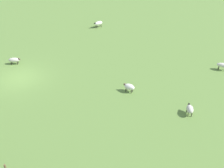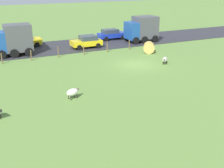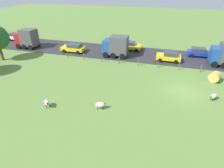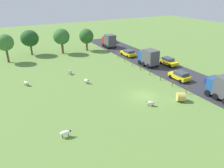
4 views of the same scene
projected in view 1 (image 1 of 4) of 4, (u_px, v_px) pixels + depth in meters
ground_plane at (21, 78)px, 26.68m from camera, size 160.00×160.00×0.00m
sheep_0 at (190, 109)px, 22.07m from camera, size 1.02×1.01×0.80m
sheep_1 at (98, 23)px, 36.40m from camera, size 1.31×0.68×0.81m
sheep_2 at (129, 87)px, 24.63m from camera, size 0.79×1.12×0.77m
sheep_3 at (223, 65)px, 27.64m from camera, size 0.89×1.22×0.77m
sheep_4 at (14, 60)px, 28.63m from camera, size 1.16×1.11×0.71m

